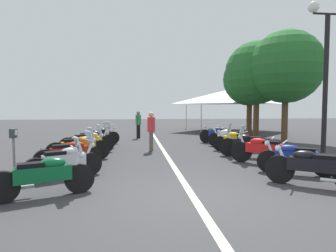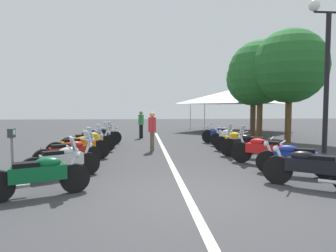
% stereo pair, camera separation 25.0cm
% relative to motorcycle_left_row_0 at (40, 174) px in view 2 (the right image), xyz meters
% --- Properties ---
extents(ground_plane, '(80.00, 80.00, 0.00)m').
position_rel_motorcycle_left_row_0_xyz_m(ground_plane, '(-0.30, -2.96, -0.46)').
color(ground_plane, '#38383A').
extents(lane_centre_stripe, '(18.85, 0.16, 0.01)m').
position_rel_motorcycle_left_row_0_xyz_m(lane_centre_stripe, '(4.80, -2.96, -0.46)').
color(lane_centre_stripe, beige).
rests_on(lane_centre_stripe, ground_plane).
extents(motorcycle_left_row_0, '(0.99, 1.92, 1.20)m').
position_rel_motorcycle_left_row_0_xyz_m(motorcycle_left_row_0, '(0.00, 0.00, 0.00)').
color(motorcycle_left_row_0, black).
rests_on(motorcycle_left_row_0, ground_plane).
extents(motorcycle_left_row_1, '(1.13, 1.78, 1.19)m').
position_rel_motorcycle_left_row_0_xyz_m(motorcycle_left_row_1, '(1.57, -0.04, -0.00)').
color(motorcycle_left_row_1, black).
rests_on(motorcycle_left_row_1, ground_plane).
extents(motorcycle_left_row_2, '(1.07, 1.83, 1.21)m').
position_rel_motorcycle_left_row_0_xyz_m(motorcycle_left_row_2, '(2.74, 0.10, 0.01)').
color(motorcycle_left_row_2, black).
rests_on(motorcycle_left_row_2, ground_plane).
extents(motorcycle_left_row_3, '(0.99, 2.03, 1.23)m').
position_rel_motorcycle_left_row_0_xyz_m(motorcycle_left_row_3, '(4.03, 0.08, 0.02)').
color(motorcycle_left_row_3, black).
rests_on(motorcycle_left_row_3, ground_plane).
extents(motorcycle_left_row_4, '(1.01, 2.04, 1.23)m').
position_rel_motorcycle_left_row_0_xyz_m(motorcycle_left_row_4, '(5.59, 0.06, 0.02)').
color(motorcycle_left_row_4, black).
rests_on(motorcycle_left_row_4, ground_plane).
extents(motorcycle_left_row_5, '(1.09, 1.99, 1.19)m').
position_rel_motorcycle_left_row_0_xyz_m(motorcycle_left_row_5, '(6.75, 0.05, -0.00)').
color(motorcycle_left_row_5, black).
rests_on(motorcycle_left_row_5, ground_plane).
extents(motorcycle_left_row_6, '(1.17, 1.83, 0.99)m').
position_rel_motorcycle_left_row_0_xyz_m(motorcycle_left_row_6, '(8.17, -0.10, -0.01)').
color(motorcycle_left_row_6, black).
rests_on(motorcycle_left_row_6, ground_plane).
extents(motorcycle_right_row_0, '(1.34, 1.78, 1.01)m').
position_rel_motorcycle_left_row_0_xyz_m(motorcycle_right_row_0, '(0.14, -5.80, 0.01)').
color(motorcycle_right_row_0, black).
rests_on(motorcycle_right_row_0, ground_plane).
extents(motorcycle_right_row_1, '(1.14, 1.81, 0.99)m').
position_rel_motorcycle_left_row_0_xyz_m(motorcycle_right_row_1, '(1.33, -6.07, -0.01)').
color(motorcycle_right_row_1, black).
rests_on(motorcycle_right_row_1, ground_plane).
extents(motorcycle_right_row_2, '(1.40, 1.77, 1.23)m').
position_rel_motorcycle_left_row_0_xyz_m(motorcycle_right_row_2, '(2.81, -5.83, 0.02)').
color(motorcycle_right_row_2, black).
rests_on(motorcycle_right_row_2, ground_plane).
extents(motorcycle_right_row_3, '(1.17, 1.97, 1.23)m').
position_rel_motorcycle_left_row_0_xyz_m(motorcycle_right_row_3, '(4.08, -5.86, 0.02)').
color(motorcycle_right_row_3, black).
rests_on(motorcycle_right_row_3, ground_plane).
extents(motorcycle_right_row_4, '(1.07, 1.89, 0.99)m').
position_rel_motorcycle_left_row_0_xyz_m(motorcycle_right_row_4, '(5.46, -5.93, -0.01)').
color(motorcycle_right_row_4, black).
rests_on(motorcycle_right_row_4, ground_plane).
extents(motorcycle_right_row_5, '(1.28, 1.75, 0.99)m').
position_rel_motorcycle_left_row_0_xyz_m(motorcycle_right_row_5, '(6.83, -6.06, -0.01)').
color(motorcycle_right_row_5, black).
rests_on(motorcycle_right_row_5, ground_plane).
extents(motorcycle_right_row_6, '(1.36, 1.80, 1.02)m').
position_rel_motorcycle_left_row_0_xyz_m(motorcycle_right_row_6, '(8.06, -5.95, 0.01)').
color(motorcycle_right_row_6, black).
rests_on(motorcycle_right_row_6, ground_plane).
extents(street_lamp_twin_globe, '(0.32, 1.22, 4.88)m').
position_rel_motorcycle_left_row_0_xyz_m(street_lamp_twin_globe, '(2.11, -7.41, 2.87)').
color(street_lamp_twin_globe, black).
rests_on(street_lamp_twin_globe, ground_plane).
extents(parking_meter, '(0.19, 0.14, 1.29)m').
position_rel_motorcycle_left_row_0_xyz_m(parking_meter, '(1.40, 1.14, 0.44)').
color(parking_meter, slate).
rests_on(parking_meter, ground_plane).
extents(traffic_cone_0, '(0.36, 0.36, 0.61)m').
position_rel_motorcycle_left_row_0_xyz_m(traffic_cone_0, '(3.27, 1.10, -0.17)').
color(traffic_cone_0, orange).
rests_on(traffic_cone_0, ground_plane).
extents(bystander_0, '(0.52, 0.32, 1.63)m').
position_rel_motorcycle_left_row_0_xyz_m(bystander_0, '(5.94, -2.44, 0.49)').
color(bystander_0, brown).
rests_on(bystander_0, ground_plane).
extents(bystander_1, '(0.48, 0.32, 1.61)m').
position_rel_motorcycle_left_row_0_xyz_m(bystander_1, '(11.13, -1.95, 0.48)').
color(bystander_1, black).
rests_on(bystander_1, ground_plane).
extents(roadside_tree_0, '(3.80, 3.80, 5.83)m').
position_rel_motorcycle_left_row_0_xyz_m(roadside_tree_0, '(8.51, -9.62, 3.46)').
color(roadside_tree_0, brown).
rests_on(roadside_tree_0, ground_plane).
extents(roadside_tree_1, '(3.59, 3.59, 5.59)m').
position_rel_motorcycle_left_row_0_xyz_m(roadside_tree_1, '(10.01, -8.69, 3.32)').
color(roadside_tree_1, brown).
rests_on(roadside_tree_1, ground_plane).
extents(roadside_tree_2, '(3.25, 3.25, 5.17)m').
position_rel_motorcycle_left_row_0_xyz_m(roadside_tree_2, '(11.25, -8.78, 3.07)').
color(roadside_tree_2, brown).
rests_on(roadside_tree_2, ground_plane).
extents(event_tent, '(6.36, 6.36, 3.20)m').
position_rel_motorcycle_left_row_0_xyz_m(event_tent, '(15.60, -8.95, 2.19)').
color(event_tent, white).
rests_on(event_tent, ground_plane).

